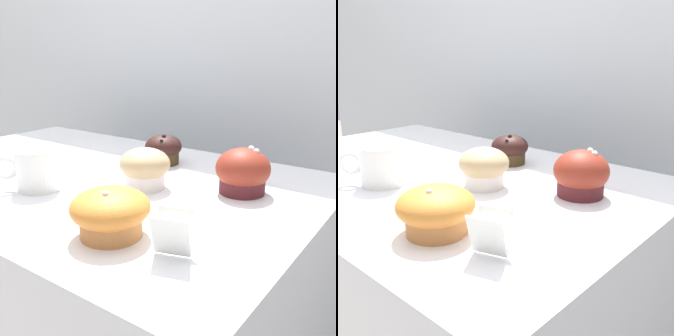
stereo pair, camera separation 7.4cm
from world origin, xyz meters
TOP-DOWN VIEW (x-y plane):
  - wall_back at (0.00, 0.60)m, footprint 3.20×0.10m
  - muffin_front_center at (0.26, -0.19)m, footprint 0.12×0.12m
  - muffin_back_left at (0.09, 0.16)m, footprint 0.09×0.09m
  - muffin_back_right at (0.17, -0.00)m, footprint 0.10×0.10m
  - muffin_front_left at (0.33, 0.09)m, footprint 0.10×0.10m
  - coffee_cup at (0.00, -0.13)m, footprint 0.11×0.10m
  - price_card at (0.37, -0.19)m, footprint 0.06×0.05m

SIDE VIEW (x-z plane):
  - wall_back at x=0.00m, z-range 0.00..1.80m
  - price_card at x=0.37m, z-range 0.90..0.96m
  - muffin_back_left at x=0.09m, z-range 0.90..0.97m
  - muffin_front_center at x=0.26m, z-range 0.90..0.98m
  - muffin_front_left at x=0.33m, z-range 0.90..0.99m
  - muffin_back_right at x=0.17m, z-range 0.90..0.98m
  - coffee_cup at x=0.00m, z-range 0.90..0.98m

